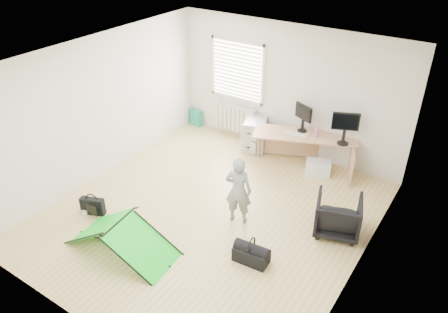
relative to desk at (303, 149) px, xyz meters
The scene contains 18 objects.
ground 2.48m from the desk, 104.17° to the right, with size 5.50×5.50×0.00m, color tan.
back_wall 1.23m from the desk, 148.30° to the left, with size 5.00×0.02×2.70m, color silver.
window 2.19m from the desk, 169.58° to the left, with size 1.20×0.06×1.20m, color silver.
radiator 1.83m from the desk, behind, with size 1.00×0.12×0.60m, color silver.
desk is the anchor object (origin of this frame).
filing_cabinet 1.13m from the desk, behind, with size 0.44×0.59×0.68m, color #A7A8AC.
monitor_left 0.57m from the desk, 138.34° to the left, with size 0.44×0.10×0.42m, color black.
monitor_right 0.96m from the desk, ahead, with size 0.50×0.11×0.48m, color black.
keyboard 0.40m from the desk, 138.78° to the right, with size 0.46×0.16×0.02m, color beige.
thermos 0.53m from the desk, ahead, with size 0.07×0.07×0.26m, color #BB6989.
office_chair 2.12m from the desk, 50.21° to the right, with size 0.70×0.72×0.65m, color black.
person 2.29m from the desk, 93.18° to the right, with size 0.44×0.29×1.22m, color gray.
kite 4.05m from the desk, 107.62° to the right, with size 1.75×0.77×0.54m, color #13D122, non-canonical shape.
storage_crate 0.49m from the desk, 21.67° to the right, with size 0.48×0.33×0.27m, color silver.
tote_bag 2.91m from the desk, behind, with size 0.32×0.14×0.38m, color #1F9274.
laptop_bag 4.19m from the desk, 123.24° to the right, with size 0.41×0.12×0.31m, color black.
white_box 4.33m from the desk, 123.72° to the right, with size 0.09×0.09×0.09m, color silver.
duffel_bag 3.05m from the desk, 79.42° to the right, with size 0.53×0.27×0.23m, color black.
Camera 1 is at (3.51, -4.86, 4.67)m, focal length 35.00 mm.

